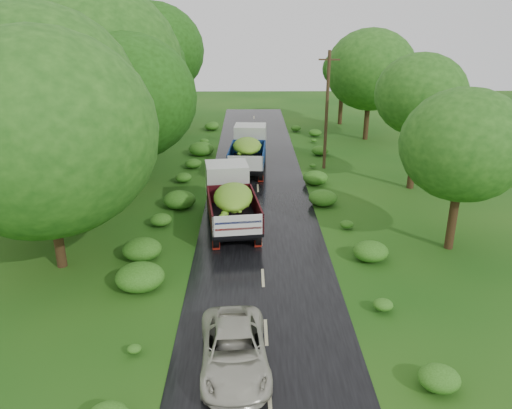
{
  "coord_description": "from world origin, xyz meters",
  "views": [
    {
      "loc": [
        -0.59,
        -15.24,
        10.87
      ],
      "look_at": [
        -0.23,
        8.58,
        1.7
      ],
      "focal_mm": 35.0,
      "sensor_mm": 36.0,
      "label": 1
    }
  ],
  "objects_px": {
    "truck_near": "(231,197)",
    "car": "(234,350)",
    "utility_pole": "(327,110)",
    "truck_far": "(249,148)"
  },
  "relations": [
    {
      "from": "truck_near",
      "to": "truck_far",
      "type": "relative_size",
      "value": 1.02
    },
    {
      "from": "truck_near",
      "to": "utility_pole",
      "type": "distance_m",
      "value": 12.73
    },
    {
      "from": "truck_near",
      "to": "car",
      "type": "relative_size",
      "value": 1.52
    },
    {
      "from": "car",
      "to": "utility_pole",
      "type": "relative_size",
      "value": 0.55
    },
    {
      "from": "truck_far",
      "to": "car",
      "type": "relative_size",
      "value": 1.5
    },
    {
      "from": "truck_far",
      "to": "truck_near",
      "type": "bearing_deg",
      "value": -91.52
    },
    {
      "from": "car",
      "to": "utility_pole",
      "type": "xyz_separation_m",
      "value": [
        6.12,
        22.4,
        3.7
      ]
    },
    {
      "from": "truck_near",
      "to": "truck_far",
      "type": "xyz_separation_m",
      "value": [
        0.98,
        10.38,
        0.0
      ]
    },
    {
      "from": "truck_near",
      "to": "utility_pole",
      "type": "relative_size",
      "value": 0.84
    },
    {
      "from": "car",
      "to": "truck_far",
      "type": "bearing_deg",
      "value": 84.93
    }
  ]
}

